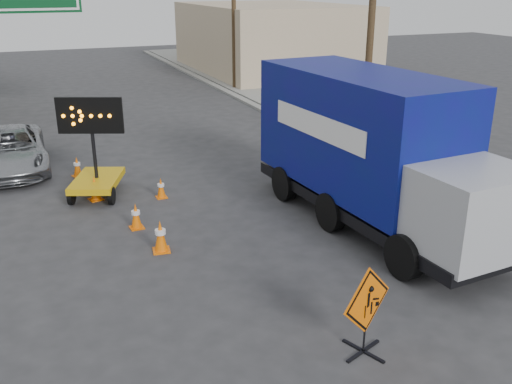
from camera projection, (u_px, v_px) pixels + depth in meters
ground at (290, 335)px, 10.54m from camera, size 100.00×100.00×0.00m
curb_right at (288, 122)px, 26.09m from camera, size 0.40×60.00×0.12m
sidewalk_right at (332, 117)px, 26.92m from camera, size 4.00×60.00×0.15m
building_right_far at (270, 38)px, 40.37m from camera, size 10.00×14.00×4.60m
utility_pole_near at (371, 24)px, 20.44m from camera, size 1.80×0.26×9.00m
utility_pole_far at (234, 8)px, 32.54m from camera, size 1.80×0.26×9.00m
construction_sign at (366, 309)px, 9.75m from camera, size 1.19×0.86×1.68m
arrow_board at (96, 174)px, 17.14m from camera, size 1.97×2.44×3.02m
pickup_truck at (9, 150)px, 19.47m from camera, size 2.40×5.15×1.43m
box_truck at (372, 159)px, 14.83m from camera, size 3.09×8.47×3.96m
cone_a at (161, 236)px, 13.67m from camera, size 0.46×0.46×0.80m
cone_b at (136, 216)px, 14.97m from camera, size 0.37×0.37×0.70m
cone_c at (161, 188)px, 17.09m from camera, size 0.33×0.33×0.63m
cone_d at (95, 188)px, 16.90m from camera, size 0.46×0.46×0.75m
cone_e at (77, 167)px, 18.95m from camera, size 0.44×0.44×0.68m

